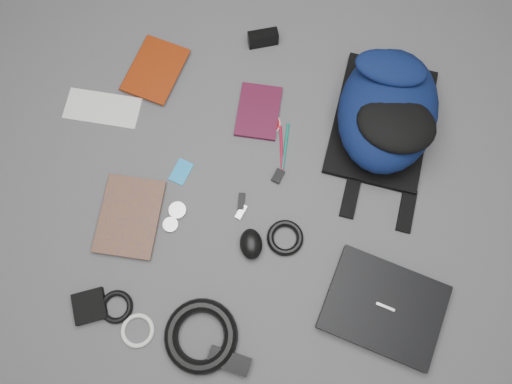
# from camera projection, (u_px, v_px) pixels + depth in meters

# --- Properties ---
(ground) EXTENTS (4.00, 4.00, 0.00)m
(ground) POSITION_uv_depth(u_px,v_px,m) (256.00, 194.00, 1.56)
(ground) COLOR #4F4F51
(ground) RESTS_ON ground
(backpack) EXTENTS (0.40, 0.52, 0.20)m
(backpack) POSITION_uv_depth(u_px,v_px,m) (388.00, 110.00, 1.53)
(backpack) COLOR #081133
(backpack) RESTS_ON ground
(laptop) EXTENTS (0.39, 0.34, 0.03)m
(laptop) POSITION_uv_depth(u_px,v_px,m) (384.00, 307.00, 1.45)
(laptop) COLOR black
(laptop) RESTS_ON ground
(textbook_red) EXTENTS (0.22, 0.26, 0.02)m
(textbook_red) POSITION_uv_depth(u_px,v_px,m) (133.00, 62.00, 1.68)
(textbook_red) COLOR maroon
(textbook_red) RESTS_ON ground
(comic_book) EXTENTS (0.19, 0.26, 0.02)m
(comic_book) POSITION_uv_depth(u_px,v_px,m) (101.00, 212.00, 1.53)
(comic_book) COLOR #C2670D
(comic_book) RESTS_ON ground
(envelope) EXTENTS (0.25, 0.13, 0.00)m
(envelope) POSITION_uv_depth(u_px,v_px,m) (103.00, 108.00, 1.64)
(envelope) COLOR silver
(envelope) RESTS_ON ground
(dvd_case) EXTENTS (0.14, 0.20, 0.01)m
(dvd_case) POSITION_uv_depth(u_px,v_px,m) (259.00, 111.00, 1.63)
(dvd_case) COLOR #3C0B1E
(dvd_case) RESTS_ON ground
(compact_camera) EXTENTS (0.11, 0.06, 0.06)m
(compact_camera) POSITION_uv_depth(u_px,v_px,m) (263.00, 38.00, 1.68)
(compact_camera) COLOR black
(compact_camera) RESTS_ON ground
(sticker_disc) EXTENTS (0.09, 0.09, 0.00)m
(sticker_disc) POSITION_uv_depth(u_px,v_px,m) (267.00, 123.00, 1.63)
(sticker_disc) COLOR white
(sticker_disc) RESTS_ON ground
(pen_teal) EXTENTS (0.02, 0.16, 0.01)m
(pen_teal) POSITION_uv_depth(u_px,v_px,m) (285.00, 146.00, 1.60)
(pen_teal) COLOR #0C725C
(pen_teal) RESTS_ON ground
(pen_red) EXTENTS (0.03, 0.15, 0.01)m
(pen_red) POSITION_uv_depth(u_px,v_px,m) (281.00, 148.00, 1.60)
(pen_red) COLOR #A60C2B
(pen_red) RESTS_ON ground
(id_badge) EXTENTS (0.08, 0.09, 0.00)m
(id_badge) POSITION_uv_depth(u_px,v_px,m) (181.00, 172.00, 1.58)
(id_badge) COLOR #1C8DD5
(id_badge) RESTS_ON ground
(usb_black) EXTENTS (0.02, 0.05, 0.01)m
(usb_black) POSITION_uv_depth(u_px,v_px,m) (241.00, 202.00, 1.55)
(usb_black) COLOR black
(usb_black) RESTS_ON ground
(usb_silver) EXTENTS (0.04, 0.05, 0.01)m
(usb_silver) POSITION_uv_depth(u_px,v_px,m) (241.00, 212.00, 1.54)
(usb_silver) COLOR #AEAEB0
(usb_silver) RESTS_ON ground
(key_fob) EXTENTS (0.04, 0.05, 0.01)m
(key_fob) POSITION_uv_depth(u_px,v_px,m) (278.00, 176.00, 1.57)
(key_fob) COLOR black
(key_fob) RESTS_ON ground
(mouse) EXTENTS (0.08, 0.11, 0.05)m
(mouse) POSITION_uv_depth(u_px,v_px,m) (251.00, 244.00, 1.49)
(mouse) COLOR black
(mouse) RESTS_ON ground
(headphone_left) EXTENTS (0.07, 0.07, 0.01)m
(headphone_left) POSITION_uv_depth(u_px,v_px,m) (178.00, 210.00, 1.54)
(headphone_left) COLOR #B9BABC
(headphone_left) RESTS_ON ground
(headphone_right) EXTENTS (0.06, 0.06, 0.01)m
(headphone_right) POSITION_uv_depth(u_px,v_px,m) (171.00, 225.00, 1.53)
(headphone_right) COLOR #BABABC
(headphone_right) RESTS_ON ground
(cable_coil) EXTENTS (0.12, 0.12, 0.02)m
(cable_coil) POSITION_uv_depth(u_px,v_px,m) (285.00, 238.00, 1.51)
(cable_coil) COLOR black
(cable_coil) RESTS_ON ground
(power_brick) EXTENTS (0.13, 0.08, 0.03)m
(power_brick) POSITION_uv_depth(u_px,v_px,m) (229.00, 361.00, 1.41)
(power_brick) COLOR black
(power_brick) RESTS_ON ground
(power_cord_coil) EXTENTS (0.26, 0.26, 0.04)m
(power_cord_coil) POSITION_uv_depth(u_px,v_px,m) (201.00, 336.00, 1.42)
(power_cord_coil) COLOR black
(power_cord_coil) RESTS_ON ground
(pouch) EXTENTS (0.12, 0.12, 0.02)m
(pouch) POSITION_uv_depth(u_px,v_px,m) (90.00, 306.00, 1.45)
(pouch) COLOR black
(pouch) RESTS_ON ground
(earbud_coil) EXTENTS (0.12, 0.12, 0.02)m
(earbud_coil) POSITION_uv_depth(u_px,v_px,m) (116.00, 307.00, 1.46)
(earbud_coil) COLOR black
(earbud_coil) RESTS_ON ground
(white_cable_coil) EXTENTS (0.12, 0.12, 0.01)m
(white_cable_coil) POSITION_uv_depth(u_px,v_px,m) (138.00, 331.00, 1.44)
(white_cable_coil) COLOR white
(white_cable_coil) RESTS_ON ground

